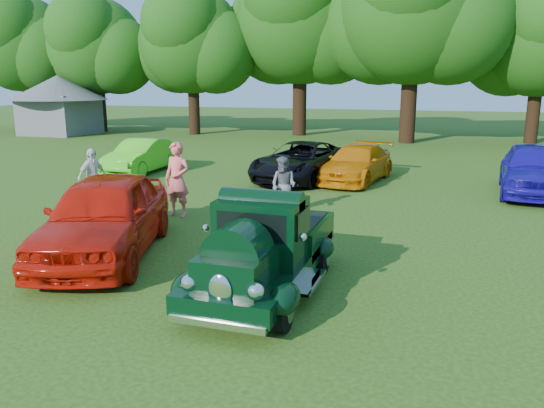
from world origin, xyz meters
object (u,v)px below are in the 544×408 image
(back_car_black, at_px, (301,161))
(spectator_grey, at_px, (284,186))
(back_car_blue, at_px, (534,169))
(spectator_pink, at_px, (177,179))
(gazebo, at_px, (59,98))
(red_convertible, at_px, (105,216))
(back_car_lime, at_px, (141,156))
(back_car_orange, at_px, (356,164))
(spectator_white, at_px, (92,177))
(hero_pickup, at_px, (266,250))

(back_car_black, distance_m, spectator_grey, 5.09)
(back_car_blue, relative_size, spectator_pink, 2.42)
(back_car_black, relative_size, spectator_grey, 3.18)
(spectator_pink, relative_size, gazebo, 0.31)
(red_convertible, height_order, back_car_lime, red_convertible)
(back_car_lime, distance_m, spectator_grey, 8.59)
(spectator_grey, bearing_deg, back_car_orange, 96.75)
(red_convertible, height_order, back_car_black, red_convertible)
(spectator_white, bearing_deg, red_convertible, -126.78)
(back_car_lime, height_order, back_car_orange, back_car_lime)
(back_car_black, relative_size, back_car_orange, 1.13)
(spectator_white, bearing_deg, back_car_lime, 31.80)
(spectator_white, bearing_deg, back_car_blue, -51.26)
(back_car_orange, height_order, gazebo, gazebo)
(hero_pickup, xyz_separation_m, spectator_white, (-6.75, 4.47, 0.12))
(back_car_orange, bearing_deg, back_car_lime, -165.21)
(spectator_pink, height_order, gazebo, gazebo)
(spectator_pink, distance_m, spectator_white, 2.91)
(spectator_pink, relative_size, spectator_white, 1.19)
(red_convertible, height_order, spectator_grey, red_convertible)
(back_car_blue, xyz_separation_m, spectator_white, (-12.23, -5.65, 0.01))
(back_car_lime, bearing_deg, hero_pickup, -51.61)
(gazebo, bearing_deg, red_convertible, -48.95)
(back_car_black, xyz_separation_m, gazebo, (-19.94, 11.60, 1.72))
(back_car_orange, distance_m, spectator_grey, 5.53)
(spectator_grey, bearing_deg, hero_pickup, -58.38)
(back_car_blue, height_order, spectator_white, spectator_white)
(back_car_lime, xyz_separation_m, back_car_black, (6.35, 0.36, 0.03))
(back_car_lime, bearing_deg, red_convertible, -64.66)
(red_convertible, height_order, gazebo, gazebo)
(back_car_blue, bearing_deg, back_car_orange, 178.76)
(back_car_blue, distance_m, spectator_white, 13.47)
(back_car_black, bearing_deg, back_car_blue, 8.18)
(back_car_orange, bearing_deg, gazebo, 162.38)
(hero_pickup, relative_size, back_car_black, 0.85)
(hero_pickup, bearing_deg, back_car_black, 101.78)
(back_car_black, xyz_separation_m, spectator_pink, (-1.72, -6.10, 0.30))
(spectator_pink, bearing_deg, spectator_white, 178.60)
(red_convertible, distance_m, gazebo, 28.00)
(red_convertible, bearing_deg, hero_pickup, -30.11)
(back_car_black, relative_size, spectator_pink, 2.50)
(back_car_orange, relative_size, spectator_grey, 2.82)
(red_convertible, xyz_separation_m, spectator_pink, (-0.14, 3.38, 0.15))
(back_car_black, height_order, spectator_grey, spectator_grey)
(back_car_lime, height_order, spectator_grey, spectator_grey)
(back_car_orange, relative_size, spectator_pink, 2.22)
(red_convertible, relative_size, spectator_grey, 3.15)
(red_convertible, xyz_separation_m, back_car_orange, (3.53, 9.90, -0.20))
(spectator_white, xyz_separation_m, gazebo, (-15.33, 17.38, 1.57))
(hero_pickup, relative_size, spectator_pink, 2.13)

